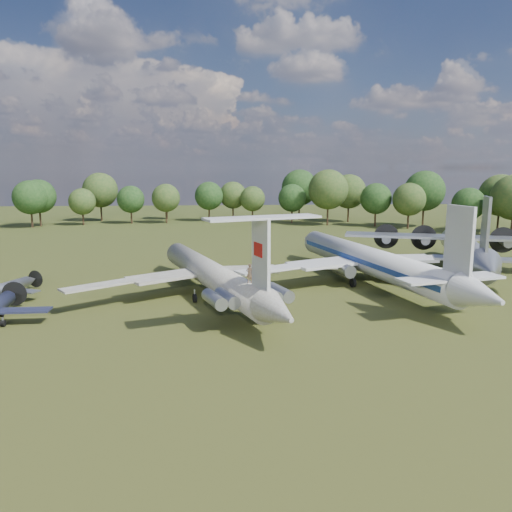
{
  "coord_description": "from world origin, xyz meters",
  "views": [
    {
      "loc": [
        4.0,
        -62.35,
        15.66
      ],
      "look_at": [
        8.14,
        -2.4,
        5.0
      ],
      "focal_mm": 35.0,
      "sensor_mm": 36.0,
      "label": 1
    }
  ],
  "objects_px": {
    "small_prop_northwest": "(1,291)",
    "person_on_il62": "(249,273)",
    "an12_transport": "(465,255)",
    "tu104_jet": "(369,266)",
    "il62_airliner": "(211,279)"
  },
  "relations": [
    {
      "from": "small_prop_northwest",
      "to": "person_on_il62",
      "type": "xyz_separation_m",
      "value": [
        29.33,
        -12.34,
        4.43
      ]
    },
    {
      "from": "person_on_il62",
      "to": "an12_transport",
      "type": "bearing_deg",
      "value": -172.5
    },
    {
      "from": "tu104_jet",
      "to": "an12_transport",
      "type": "height_order",
      "value": "an12_transport"
    },
    {
      "from": "il62_airliner",
      "to": "person_on_il62",
      "type": "height_order",
      "value": "person_on_il62"
    },
    {
      "from": "tu104_jet",
      "to": "small_prop_northwest",
      "type": "bearing_deg",
      "value": 172.77
    },
    {
      "from": "il62_airliner",
      "to": "an12_transport",
      "type": "distance_m",
      "value": 40.1
    },
    {
      "from": "il62_airliner",
      "to": "an12_transport",
      "type": "relative_size",
      "value": 1.12
    },
    {
      "from": "an12_transport",
      "to": "person_on_il62",
      "type": "height_order",
      "value": "person_on_il62"
    },
    {
      "from": "il62_airliner",
      "to": "person_on_il62",
      "type": "relative_size",
      "value": 23.16
    },
    {
      "from": "small_prop_northwest",
      "to": "person_on_il62",
      "type": "height_order",
      "value": "person_on_il62"
    },
    {
      "from": "an12_transport",
      "to": "il62_airliner",
      "type": "bearing_deg",
      "value": -144.13
    },
    {
      "from": "an12_transport",
      "to": "small_prop_northwest",
      "type": "height_order",
      "value": "an12_transport"
    },
    {
      "from": "tu104_jet",
      "to": "person_on_il62",
      "type": "height_order",
      "value": "person_on_il62"
    },
    {
      "from": "tu104_jet",
      "to": "an12_transport",
      "type": "bearing_deg",
      "value": 8.54
    },
    {
      "from": "il62_airliner",
      "to": "tu104_jet",
      "type": "relative_size",
      "value": 0.89
    }
  ]
}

